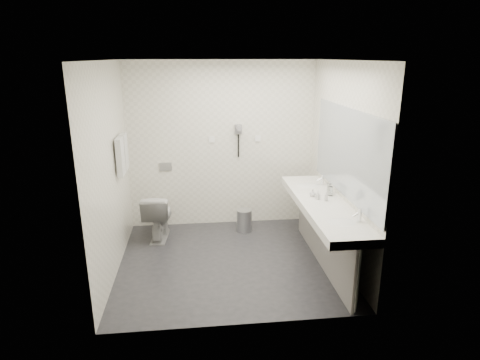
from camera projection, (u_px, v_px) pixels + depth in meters
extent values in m
plane|color=#27272C|center=(230.00, 261.00, 5.25)|extent=(2.80, 2.80, 0.00)
plane|color=white|center=(228.00, 60.00, 4.52)|extent=(2.80, 2.80, 0.00)
plane|color=white|center=(222.00, 146.00, 6.12)|extent=(2.80, 0.00, 2.80)
plane|color=white|center=(241.00, 206.00, 3.65)|extent=(2.80, 0.00, 2.80)
plane|color=white|center=(110.00, 172.00, 4.73)|extent=(0.00, 2.60, 2.60)
plane|color=white|center=(341.00, 165.00, 5.03)|extent=(0.00, 2.60, 2.60)
cube|color=white|center=(322.00, 205.00, 4.94)|extent=(0.55, 2.20, 0.10)
cube|color=gray|center=(322.00, 237.00, 5.07)|extent=(0.03, 2.15, 0.75)
cylinder|color=silver|center=(357.00, 281.00, 4.09)|extent=(0.06, 0.06, 0.75)
cylinder|color=silver|center=(303.00, 207.00, 6.06)|extent=(0.06, 0.06, 0.75)
cube|color=#B2BCC6|center=(347.00, 153.00, 4.78)|extent=(0.02, 2.20, 1.05)
ellipsoid|color=white|center=(341.00, 224.00, 4.32)|extent=(0.40, 0.31, 0.05)
ellipsoid|color=white|center=(308.00, 186.00, 5.55)|extent=(0.40, 0.31, 0.05)
cylinder|color=silver|center=(360.00, 215.00, 4.31)|extent=(0.04, 0.04, 0.15)
cylinder|color=silver|center=(322.00, 180.00, 5.55)|extent=(0.04, 0.04, 0.15)
imported|color=white|center=(318.00, 195.00, 4.99)|extent=(0.07, 0.07, 0.10)
imported|color=white|center=(313.00, 193.00, 5.09)|extent=(0.10, 0.10, 0.10)
imported|color=white|center=(326.00, 196.00, 4.93)|extent=(0.05, 0.05, 0.12)
cylinder|color=silver|center=(330.00, 191.00, 5.13)|extent=(0.07, 0.07, 0.12)
cylinder|color=silver|center=(329.00, 188.00, 5.23)|extent=(0.08, 0.08, 0.12)
imported|color=white|center=(158.00, 216.00, 5.84)|extent=(0.44, 0.70, 0.68)
cube|color=#B2B5BA|center=(166.00, 167.00, 6.10)|extent=(0.18, 0.02, 0.12)
cylinder|color=#B2B5BA|center=(244.00, 221.00, 6.12)|extent=(0.24, 0.24, 0.32)
cylinder|color=#B2B5BA|center=(244.00, 210.00, 6.08)|extent=(0.23, 0.23, 0.02)
cylinder|color=silver|center=(120.00, 137.00, 5.17)|extent=(0.02, 0.62, 0.02)
cube|color=silver|center=(120.00, 157.00, 5.11)|extent=(0.07, 0.24, 0.48)
cube|color=silver|center=(124.00, 152.00, 5.37)|extent=(0.07, 0.24, 0.48)
cube|color=gray|center=(238.00, 129.00, 6.04)|extent=(0.10, 0.04, 0.14)
cylinder|color=gray|center=(239.00, 128.00, 5.97)|extent=(0.08, 0.14, 0.08)
cylinder|color=black|center=(238.00, 146.00, 6.10)|extent=(0.02, 0.02, 0.35)
cube|color=white|center=(212.00, 139.00, 6.06)|extent=(0.09, 0.02, 0.09)
cube|color=white|center=(258.00, 138.00, 6.14)|extent=(0.09, 0.02, 0.09)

